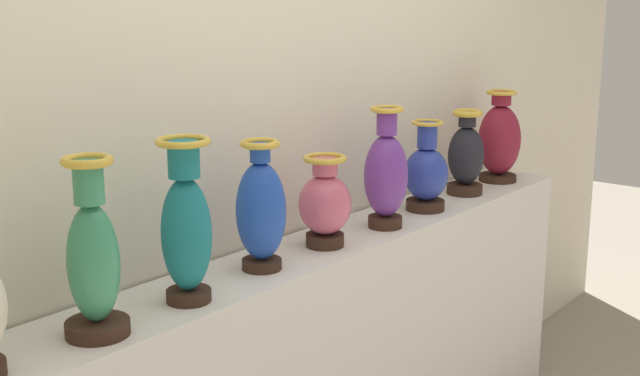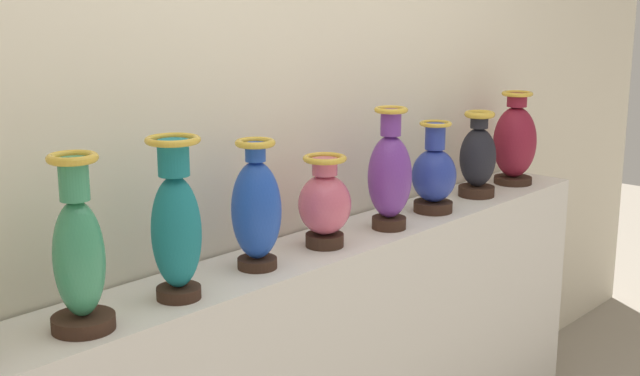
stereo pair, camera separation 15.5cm
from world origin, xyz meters
The scene contains 9 objects.
back_wall centered at (0.01, 0.21, 1.36)m, with size 5.54×0.14×2.70m.
vase_jade centered at (-0.89, -0.04, 1.17)m, with size 0.15×0.15×0.43m.
vase_teal centered at (-0.60, -0.05, 1.19)m, with size 0.14×0.14×0.43m.
vase_sapphire centered at (-0.29, -0.02, 1.17)m, with size 0.15×0.15×0.38m.
vase_rose centered at (0.00, -0.02, 1.13)m, with size 0.17×0.17×0.29m.
vase_violet centered at (0.30, -0.04, 1.17)m, with size 0.15×0.15×0.41m.
vase_cobalt centered at (0.59, -0.03, 1.13)m, with size 0.16×0.16×0.33m.
vase_onyx centered at (0.90, -0.02, 1.14)m, with size 0.14×0.14×0.34m.
vase_burgundy centered at (1.19, -0.01, 1.17)m, with size 0.18×0.18×0.38m.
Camera 2 is at (-1.91, -1.73, 1.78)m, focal length 47.57 mm.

